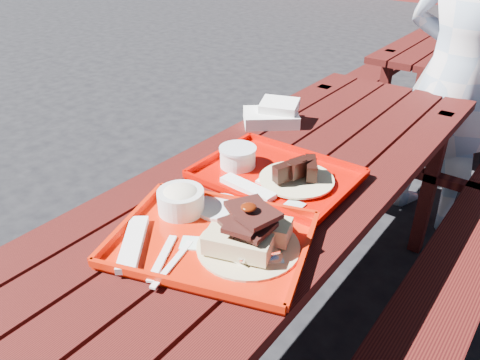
{
  "coord_description": "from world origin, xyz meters",
  "views": [
    {
      "loc": [
        0.73,
        -1.12,
        1.52
      ],
      "look_at": [
        0.0,
        -0.15,
        0.82
      ],
      "focal_mm": 35.0,
      "sensor_mm": 36.0,
      "label": 1
    }
  ],
  "objects_px": {
    "picnic_table_near": "(266,227)",
    "picnic_table_far": "(472,56)",
    "near_tray": "(215,227)",
    "person": "(453,75)",
    "far_tray": "(273,172)"
  },
  "relations": [
    {
      "from": "near_tray",
      "to": "far_tray",
      "type": "height_order",
      "value": "near_tray"
    },
    {
      "from": "picnic_table_far",
      "to": "far_tray",
      "type": "height_order",
      "value": "far_tray"
    },
    {
      "from": "picnic_table_far",
      "to": "far_tray",
      "type": "distance_m",
      "value": 2.79
    },
    {
      "from": "person",
      "to": "picnic_table_near",
      "type": "bearing_deg",
      "value": 99.13
    },
    {
      "from": "near_tray",
      "to": "picnic_table_far",
      "type": "bearing_deg",
      "value": 91.19
    },
    {
      "from": "picnic_table_far",
      "to": "person",
      "type": "relative_size",
      "value": 1.47
    },
    {
      "from": "far_tray",
      "to": "person",
      "type": "relative_size",
      "value": 0.31
    },
    {
      "from": "near_tray",
      "to": "person",
      "type": "xyz_separation_m",
      "value": [
        0.15,
        1.67,
        0.03
      ]
    },
    {
      "from": "picnic_table_near",
      "to": "picnic_table_far",
      "type": "bearing_deg",
      "value": 90.0
    },
    {
      "from": "picnic_table_far",
      "to": "person",
      "type": "distance_m",
      "value": 1.52
    },
    {
      "from": "picnic_table_far",
      "to": "near_tray",
      "type": "bearing_deg",
      "value": -88.81
    },
    {
      "from": "near_tray",
      "to": "person",
      "type": "height_order",
      "value": "person"
    },
    {
      "from": "far_tray",
      "to": "picnic_table_near",
      "type": "bearing_deg",
      "value": -119.62
    },
    {
      "from": "near_tray",
      "to": "far_tray",
      "type": "xyz_separation_m",
      "value": [
        -0.06,
        0.37,
        -0.01
      ]
    },
    {
      "from": "near_tray",
      "to": "person",
      "type": "distance_m",
      "value": 1.67
    }
  ]
}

